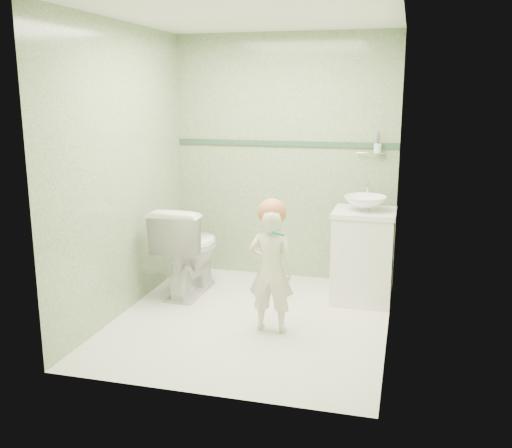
# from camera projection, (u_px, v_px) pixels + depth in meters

# --- Properties ---
(ground) EXTENTS (2.50, 2.50, 0.00)m
(ground) POSITION_uv_depth(u_px,v_px,m) (251.00, 319.00, 4.78)
(ground) COLOR white
(ground) RESTS_ON ground
(room_shell) EXTENTS (2.50, 2.54, 2.40)m
(room_shell) POSITION_uv_depth(u_px,v_px,m) (251.00, 176.00, 4.51)
(room_shell) COLOR gray
(room_shell) RESTS_ON ground
(trim_stripe) EXTENTS (2.20, 0.02, 0.05)m
(trim_stripe) POSITION_uv_depth(u_px,v_px,m) (284.00, 143.00, 5.65)
(trim_stripe) COLOR #30533B
(trim_stripe) RESTS_ON room_shell
(vanity) EXTENTS (0.52, 0.50, 0.80)m
(vanity) POSITION_uv_depth(u_px,v_px,m) (363.00, 258.00, 5.14)
(vanity) COLOR white
(vanity) RESTS_ON ground
(counter) EXTENTS (0.54, 0.52, 0.04)m
(counter) POSITION_uv_depth(u_px,v_px,m) (365.00, 213.00, 5.05)
(counter) COLOR white
(counter) RESTS_ON vanity
(basin) EXTENTS (0.37, 0.37, 0.13)m
(basin) POSITION_uv_depth(u_px,v_px,m) (365.00, 203.00, 5.03)
(basin) COLOR white
(basin) RESTS_ON counter
(faucet) EXTENTS (0.03, 0.13, 0.18)m
(faucet) POSITION_uv_depth(u_px,v_px,m) (367.00, 191.00, 5.19)
(faucet) COLOR silver
(faucet) RESTS_ON counter
(cup_holder) EXTENTS (0.26, 0.07, 0.21)m
(cup_holder) POSITION_uv_depth(u_px,v_px,m) (377.00, 148.00, 5.37)
(cup_holder) COLOR silver
(cup_holder) RESTS_ON room_shell
(toilet) EXTENTS (0.48, 0.83, 0.84)m
(toilet) POSITION_uv_depth(u_px,v_px,m) (189.00, 249.00, 5.35)
(toilet) COLOR white
(toilet) RESTS_ON ground
(toddler) EXTENTS (0.36, 0.24, 0.98)m
(toddler) POSITION_uv_depth(u_px,v_px,m) (271.00, 271.00, 4.46)
(toddler) COLOR white
(toddler) RESTS_ON ground
(hair_cap) EXTENTS (0.22, 0.22, 0.22)m
(hair_cap) POSITION_uv_depth(u_px,v_px,m) (272.00, 213.00, 4.38)
(hair_cap) COLOR #BE6E43
(hair_cap) RESTS_ON toddler
(teal_toothbrush) EXTENTS (0.11, 0.13, 0.08)m
(teal_toothbrush) POSITION_uv_depth(u_px,v_px,m) (277.00, 233.00, 4.25)
(teal_toothbrush) COLOR #087E67
(teal_toothbrush) RESTS_ON toddler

